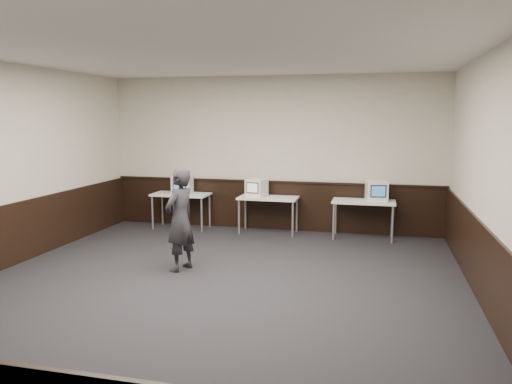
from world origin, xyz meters
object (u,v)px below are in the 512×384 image
at_px(desk_left, 181,197).
at_px(desk_right, 364,204).
at_px(emac_center, 257,188).
at_px(person, 180,220).
at_px(desk_center, 268,200).
at_px(emac_right, 377,191).
at_px(emac_left, 182,184).

height_order(desk_left, desk_right, same).
relative_size(emac_center, person, 0.28).
bearing_deg(person, desk_center, -177.40).
bearing_deg(desk_right, desk_left, 180.00).
distance_m(desk_left, emac_right, 4.05).
height_order(desk_right, emac_center, emac_center).
relative_size(emac_left, person, 0.28).
bearing_deg(emac_right, emac_left, 170.43).
height_order(desk_left, emac_right, emac_right).
relative_size(desk_center, emac_right, 2.53).
relative_size(emac_center, emac_right, 0.95).
distance_m(desk_right, emac_right, 0.36).
bearing_deg(person, emac_center, -172.47).
bearing_deg(desk_right, emac_right, 9.59).
bearing_deg(emac_center, desk_right, 12.53).
height_order(desk_left, desk_center, same).
bearing_deg(person, desk_left, -139.60).
distance_m(desk_center, desk_right, 1.90).
bearing_deg(desk_right, emac_left, 179.45).
bearing_deg(desk_center, desk_right, 0.00).
bearing_deg(emac_left, desk_left, -128.88).
height_order(emac_left, person, person).
bearing_deg(person, desk_right, 154.21).
bearing_deg(emac_left, person, -73.94).
relative_size(desk_left, emac_center, 2.65).
distance_m(desk_center, emac_right, 2.15).
xyz_separation_m(desk_right, emac_right, (0.24, 0.04, 0.27)).
distance_m(desk_left, emac_center, 1.67).
xyz_separation_m(emac_right, person, (-2.91, -2.80, -0.15)).
height_order(desk_left, person, person).
relative_size(desk_right, emac_center, 2.65).
height_order(desk_center, person, person).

